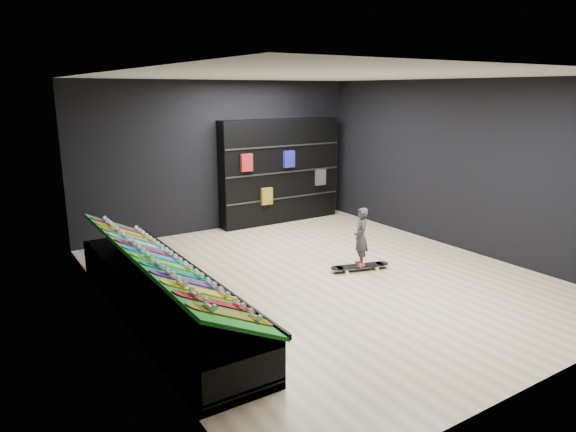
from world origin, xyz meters
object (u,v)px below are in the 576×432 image
display_rack (160,298)px  child (360,248)px  back_shelving (280,171)px  floor_skateboard (360,268)px

display_rack → child: child is taller
display_rack → back_shelving: (3.85, 3.32, 0.86)m
display_rack → back_shelving: back_shelving is taller
display_rack → child: 3.24m
child → display_rack: bearing=-63.1°
back_shelving → floor_skateboard: (-0.61, -3.39, -1.07)m
display_rack → back_shelving: 5.16m
display_rack → back_shelving: size_ratio=1.62×
display_rack → child: (3.24, -0.07, 0.12)m
display_rack → child: size_ratio=8.00×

